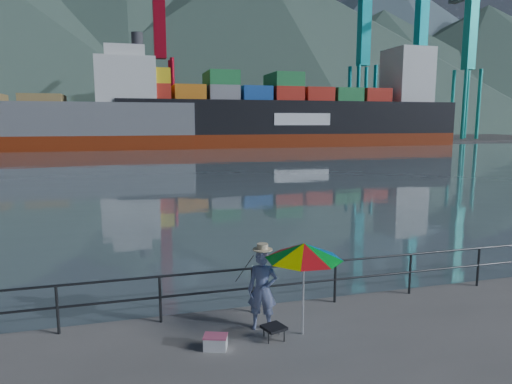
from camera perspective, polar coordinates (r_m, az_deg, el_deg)
harbor_water at (r=137.67m, az=-15.03°, el=6.82°), size 500.00×280.00×0.00m
far_dock at (r=101.34m, az=-9.08°, el=6.38°), size 200.00×40.00×0.40m
guardrail at (r=10.11m, az=-6.08°, el=-12.53°), size 22.00×0.06×1.03m
mountains at (r=221.32m, az=-5.13°, el=16.98°), size 600.00×332.80×80.00m
port_cranes at (r=97.91m, az=4.11°, el=15.77°), size 116.00×28.00×38.40m
container_stacks at (r=108.21m, az=5.23°, el=8.07°), size 58.00×5.40×7.80m
fisherman at (r=9.42m, az=0.81°, el=-12.15°), size 0.71×0.60×1.65m
beach_umbrella at (r=8.94m, az=6.02°, el=-7.37°), size 1.95×1.95×1.87m
folding_stool at (r=9.28m, az=2.25°, el=-17.10°), size 0.50×0.50×0.26m
cooler_bag at (r=8.96m, az=-5.09°, el=-18.28°), size 0.49×0.40×0.24m
fishing_rod at (r=10.71m, az=-1.51°, el=-14.24°), size 0.03×1.59×1.12m
bulk_carrier at (r=78.81m, az=-27.62°, el=7.77°), size 56.48×9.78×14.50m
container_ship at (r=83.31m, az=5.65°, el=9.95°), size 60.33×10.06×18.10m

